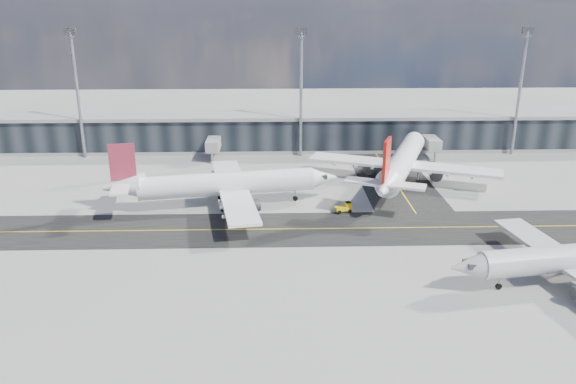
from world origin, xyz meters
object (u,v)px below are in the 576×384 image
at_px(airliner_redtail, 402,162).
at_px(service_van, 326,157).
at_px(airliner_af, 224,184).
at_px(baggage_tug, 345,207).

relative_size(airliner_redtail, service_van, 7.54).
height_order(airliner_af, service_van, airliner_af).
height_order(airliner_redtail, baggage_tug, airliner_redtail).
bearing_deg(airliner_af, baggage_tug, 70.15).
bearing_deg(baggage_tug, airliner_af, -114.57).
height_order(airliner_af, airliner_redtail, airliner_redtail).
relative_size(baggage_tug, service_van, 0.54).
xyz_separation_m(baggage_tug, service_van, (-0.16, 32.79, -0.10)).
bearing_deg(airliner_redtail, baggage_tug, -108.88).
distance_m(airliner_redtail, baggage_tug, 20.60).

